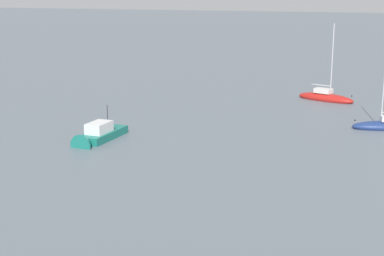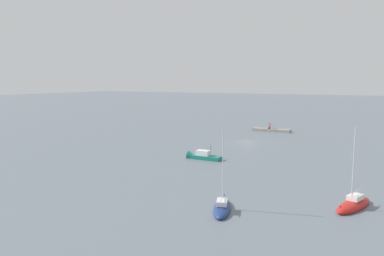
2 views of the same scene
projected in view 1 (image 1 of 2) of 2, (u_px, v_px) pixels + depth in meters
name	position (u px, v px, depth m)	size (l,w,h in m)	color
sailboat_red_near	(326.00, 98.00, 56.26)	(3.45, 6.04, 7.72)	red
motorboat_teal_near	(97.00, 137.00, 41.09)	(5.30, 1.70, 2.96)	#197266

